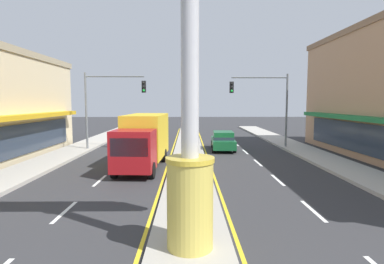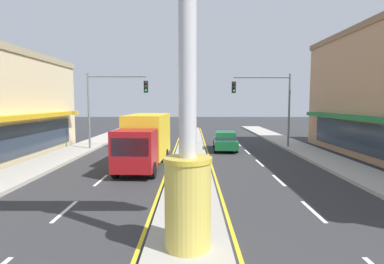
{
  "view_description": "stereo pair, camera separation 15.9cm",
  "coord_description": "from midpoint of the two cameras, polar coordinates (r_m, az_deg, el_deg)",
  "views": [
    {
      "loc": [
        -0.05,
        -1.52,
        3.89
      ],
      "look_at": [
        0.12,
        11.76,
        2.6
      ],
      "focal_mm": 28.94,
      "sensor_mm": 36.0,
      "label": 1
    },
    {
      "loc": [
        0.11,
        -1.52,
        3.89
      ],
      "look_at": [
        0.12,
        11.76,
        2.6
      ],
      "focal_mm": 28.94,
      "sensor_mm": 36.0,
      "label": 2
    }
  ],
  "objects": [
    {
      "name": "traffic_light_left_side",
      "position": [
        25.49,
        -15.38,
        6.15
      ],
      "size": [
        4.86,
        0.46,
        6.2
      ],
      "color": "slate",
      "rests_on": "ground"
    },
    {
      "name": "median_strip",
      "position": [
        19.89,
        -0.82,
        -5.53
      ],
      "size": [
        2.28,
        52.0,
        0.14
      ],
      "primitive_type": "cube",
      "color": "#A39E93",
      "rests_on": "ground"
    },
    {
      "name": "sidewalk_left",
      "position": [
        20.1,
        -27.78,
        -6.0
      ],
      "size": [
        2.64,
        60.0,
        0.18
      ],
      "primitive_type": "cube",
      "color": "#ADA89E",
      "rests_on": "ground"
    },
    {
      "name": "box_truck_near_left_lane",
      "position": [
        18.69,
        -9.15,
        -1.27
      ],
      "size": [
        2.54,
        7.0,
        3.12
      ],
      "color": "maroon",
      "rests_on": "ground"
    },
    {
      "name": "sedan_near_right_lane",
      "position": [
        25.11,
        5.57,
        -1.58
      ],
      "size": [
        1.98,
        4.37,
        1.53
      ],
      "color": "#14562D",
      "rests_on": "ground"
    },
    {
      "name": "lane_markings",
      "position": [
        18.57,
        -0.82,
        -6.53
      ],
      "size": [
        9.02,
        52.0,
        0.01
      ],
      "color": "silver",
      "rests_on": "ground"
    },
    {
      "name": "sidewalk_right",
      "position": [
        20.07,
        26.17,
        -5.94
      ],
      "size": [
        2.64,
        60.0,
        0.18
      ],
      "primitive_type": "cube",
      "color": "#ADA89E",
      "rests_on": "ground"
    },
    {
      "name": "traffic_light_right_side",
      "position": [
        26.33,
        13.28,
        6.17
      ],
      "size": [
        4.86,
        0.46,
        6.2
      ],
      "color": "slate",
      "rests_on": "ground"
    },
    {
      "name": "district_sign",
      "position": [
        7.71,
        -0.98,
        9.34
      ],
      "size": [
        6.95,
        1.25,
        8.25
      ],
      "color": "gold",
      "rests_on": "median_strip"
    }
  ]
}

